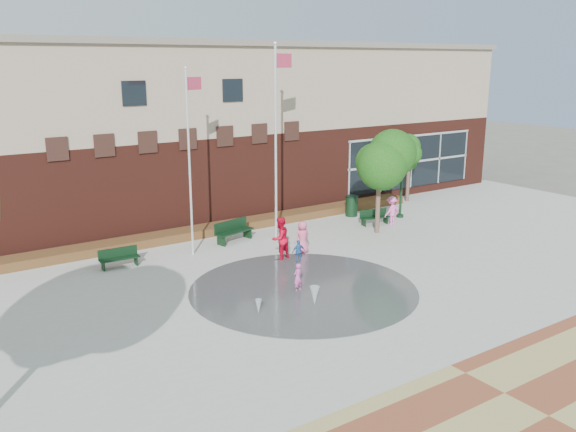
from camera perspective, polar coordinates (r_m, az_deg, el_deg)
ground at (r=20.46m, az=6.41°, el=-9.39°), size 120.00×120.00×0.00m
plaza_concrete at (r=23.39m, az=0.00°, el=-6.17°), size 46.00×18.00×0.01m
paver_band at (r=16.43m, az=23.22°, el=-16.86°), size 46.00×6.00×0.01m
splash_pad at (r=22.63m, az=1.44°, el=-6.90°), size 8.40×8.40×0.01m
library_building at (r=34.09m, az=-13.00°, el=7.99°), size 44.40×10.40×9.20m
flower_bed at (r=29.67m, az=-8.30°, el=-1.86°), size 26.00×1.20×0.40m
flagpole_left at (r=25.89m, az=-9.18°, el=5.83°), size 0.89×0.37×7.99m
flagpole_right at (r=27.95m, az=-1.08°, el=7.85°), size 1.10×0.30×9.03m
lamp_right at (r=32.83m, az=10.61°, el=4.03°), size 0.42×0.42×3.96m
bench_left at (r=25.78m, az=-15.48°, el=-4.13°), size 1.63×0.54×0.81m
bench_mid at (r=28.42m, az=-5.06°, el=-1.80°), size 2.10×1.05×1.02m
bench_right at (r=31.58m, az=8.11°, el=-0.38°), size 1.63×0.72×0.79m
trash_can at (r=33.11m, az=5.97°, el=0.95°), size 0.69×0.69×1.14m
tree_mid at (r=29.38m, az=8.58°, el=5.65°), size 3.13×3.13×5.28m
tree_small_right at (r=36.77m, az=11.28°, el=5.67°), size 2.27×2.27×3.89m
water_jet_a at (r=21.20m, az=2.49°, el=-8.43°), size 0.35×0.35×0.68m
water_jet_b at (r=20.54m, az=-2.77°, el=-9.21°), size 0.22×0.22×0.50m
child_splash at (r=22.28m, az=0.92°, el=-5.78°), size 0.44×0.35×1.08m
adult_red at (r=25.66m, az=-0.75°, el=-2.13°), size 1.04×0.89×1.85m
adult_pink at (r=26.57m, az=1.36°, el=-2.01°), size 0.74×0.51×1.45m
child_blue at (r=25.39m, az=1.00°, el=-3.34°), size 0.60×0.32×0.98m
person_bench at (r=31.55m, az=9.68°, el=0.47°), size 1.03×0.67×1.50m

